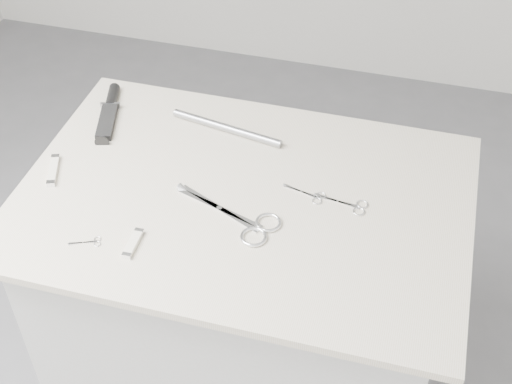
% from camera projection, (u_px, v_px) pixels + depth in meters
% --- Properties ---
extents(plinth, '(0.90, 0.60, 0.90)m').
position_uv_depth(plinth, '(245.00, 325.00, 1.90)').
color(plinth, '#B8B8B5').
rests_on(plinth, ground).
extents(display_board, '(1.00, 0.70, 0.02)m').
position_uv_depth(display_board, '(243.00, 199.00, 1.59)').
color(display_board, beige).
rests_on(display_board, plinth).
extents(large_shears, '(0.25, 0.15, 0.01)m').
position_uv_depth(large_shears, '(246.00, 222.00, 1.51)').
color(large_shears, white).
rests_on(large_shears, display_board).
extents(embroidery_scissors_a, '(0.12, 0.05, 0.00)m').
position_uv_depth(embroidery_scissors_a, '(350.00, 205.00, 1.55)').
color(embroidery_scissors_a, white).
rests_on(embroidery_scissors_a, display_board).
extents(embroidery_scissors_b, '(0.10, 0.05, 0.00)m').
position_uv_depth(embroidery_scissors_b, '(310.00, 195.00, 1.58)').
color(embroidery_scissors_b, white).
rests_on(embroidery_scissors_b, display_board).
extents(tiny_scissors, '(0.07, 0.04, 0.00)m').
position_uv_depth(tiny_scissors, '(90.00, 242.00, 1.47)').
color(tiny_scissors, white).
rests_on(tiny_scissors, display_board).
extents(sheathed_knife, '(0.09, 0.22, 0.03)m').
position_uv_depth(sheathed_knife, '(110.00, 110.00, 1.80)').
color(sheathed_knife, black).
rests_on(sheathed_knife, display_board).
extents(pocket_knife_a, '(0.06, 0.11, 0.01)m').
position_uv_depth(pocket_knife_a, '(53.00, 170.00, 1.63)').
color(pocket_knife_a, silver).
rests_on(pocket_knife_a, display_board).
extents(pocket_knife_b, '(0.02, 0.08, 0.01)m').
position_uv_depth(pocket_knife_b, '(133.00, 244.00, 1.46)').
color(pocket_knife_b, silver).
rests_on(pocket_knife_b, display_board).
extents(metal_rail, '(0.29, 0.07, 0.02)m').
position_uv_depth(metal_rail, '(227.00, 128.00, 1.74)').
color(metal_rail, '#919399').
rests_on(metal_rail, display_board).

